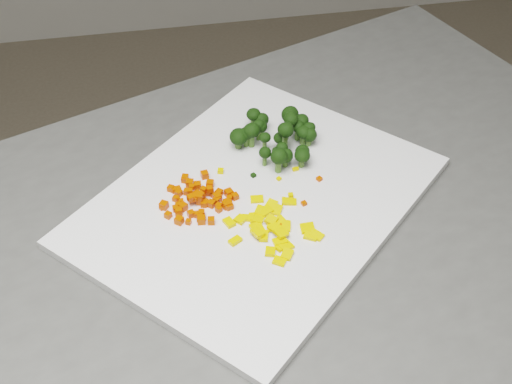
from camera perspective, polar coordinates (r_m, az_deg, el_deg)
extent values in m
cube|color=white|center=(0.96, 0.00, -0.70)|extent=(0.57, 0.57, 0.01)
cube|color=#D33502|center=(0.94, -3.00, -1.39)|extent=(0.01, 0.01, 0.01)
cube|color=#D33502|center=(0.96, -3.47, -0.22)|extent=(0.01, 0.01, 0.01)
cube|color=#D33502|center=(0.96, -6.21, -0.09)|extent=(0.01, 0.01, 0.01)
cube|color=#D33502|center=(0.94, -2.16, -1.20)|extent=(0.01, 0.01, 0.01)
cube|color=#D33502|center=(0.92, -6.17, -2.27)|extent=(0.01, 0.01, 0.01)
cube|color=#D33502|center=(0.95, -5.32, 0.05)|extent=(0.01, 0.01, 0.01)
cube|color=#D33502|center=(0.95, -3.70, 0.18)|extent=(0.01, 0.01, 0.01)
cube|color=#D33502|center=(0.94, -6.20, -1.54)|extent=(0.01, 0.01, 0.01)
cube|color=#D33502|center=(0.95, -7.49, -1.21)|extent=(0.01, 0.01, 0.01)
cube|color=#D33502|center=(0.95, -2.13, -0.49)|extent=(0.01, 0.01, 0.01)
cube|color=#D33502|center=(0.94, -2.09, -1.15)|extent=(0.01, 0.01, 0.01)
cube|color=#D33502|center=(0.97, -5.32, 0.70)|extent=(0.01, 0.01, 0.01)
cube|color=#D33502|center=(0.97, -3.69, 0.65)|extent=(0.01, 0.01, 0.01)
cube|color=#D33502|center=(0.94, -3.01, -1.14)|extent=(0.01, 0.01, 0.01)
cube|color=#D33502|center=(0.95, -1.69, -0.35)|extent=(0.01, 0.01, 0.01)
cube|color=#D33502|center=(0.98, -5.24, 0.69)|extent=(0.01, 0.01, 0.01)
cube|color=#D33502|center=(0.94, -6.27, -1.70)|extent=(0.01, 0.01, 0.01)
cube|color=#D33502|center=(0.94, -2.54, -1.02)|extent=(0.01, 0.01, 0.01)
cube|color=#D33502|center=(0.93, -4.38, -1.69)|extent=(0.01, 0.01, 0.01)
cube|color=#D33502|center=(0.95, -6.22, -1.07)|extent=(0.01, 0.01, 0.01)
cube|color=#D33502|center=(0.94, -5.23, -0.49)|extent=(0.01, 0.01, 0.01)
cube|color=#D33502|center=(0.95, -3.14, -0.65)|extent=(0.01, 0.01, 0.01)
cube|color=#D33502|center=(0.98, -5.71, 1.01)|extent=(0.01, 0.01, 0.01)
cube|color=#D33502|center=(0.97, -6.56, 0.16)|extent=(0.01, 0.01, 0.01)
cube|color=#D33502|center=(0.95, -6.00, -0.74)|extent=(0.01, 0.01, 0.01)
cube|color=#D33502|center=(0.96, -5.16, 0.40)|extent=(0.01, 0.01, 0.01)
cube|color=#D33502|center=(0.93, -4.46, -2.02)|extent=(0.01, 0.01, 0.01)
cube|color=#D33502|center=(0.97, -6.26, 0.20)|extent=(0.01, 0.01, 0.01)
cube|color=#D33502|center=(0.94, -2.32, -1.18)|extent=(0.01, 0.01, 0.01)
cube|color=#D33502|center=(0.94, -6.45, -1.32)|extent=(0.01, 0.01, 0.01)
cube|color=#D33502|center=(0.96, -6.47, -0.53)|extent=(0.01, 0.01, 0.01)
cube|color=#D33502|center=(0.94, -2.32, -0.82)|extent=(0.01, 0.01, 0.01)
cube|color=#D33502|center=(0.94, -2.24, -0.98)|extent=(0.01, 0.01, 0.01)
cube|color=#D33502|center=(0.95, -3.74, 0.21)|extent=(0.01, 0.01, 0.01)
cube|color=#D33502|center=(0.95, -4.21, 0.17)|extent=(0.01, 0.01, 0.01)
cube|color=#D33502|center=(0.97, -3.73, 0.38)|extent=(0.01, 0.01, 0.01)
cube|color=#D33502|center=(0.95, -4.53, -0.77)|extent=(0.01, 0.01, 0.01)
cube|color=#D33502|center=(0.96, -3.85, 0.01)|extent=(0.01, 0.01, 0.01)
cube|color=#D33502|center=(0.94, -4.94, -0.44)|extent=(0.01, 0.01, 0.01)
cube|color=#D33502|center=(0.94, -4.56, -0.41)|extent=(0.01, 0.01, 0.01)
cube|color=#D33502|center=(0.95, -3.13, -0.41)|extent=(0.01, 0.01, 0.01)
cube|color=#D33502|center=(0.97, -3.69, 0.53)|extent=(0.01, 0.01, 0.01)
cube|color=#D33502|center=(0.92, -5.43, -2.39)|extent=(0.01, 0.01, 0.01)
cube|color=#D33502|center=(0.94, -3.60, -0.95)|extent=(0.01, 0.01, 0.01)
cube|color=#D33502|center=(0.96, -2.19, -0.08)|extent=(0.01, 0.01, 0.01)
cube|color=#D33502|center=(0.96, -2.97, -0.05)|extent=(0.01, 0.01, 0.01)
cube|color=#D33502|center=(0.94, -4.87, -0.53)|extent=(0.01, 0.01, 0.01)
cube|color=#D33502|center=(0.95, -3.14, -0.48)|extent=(0.01, 0.01, 0.01)
cube|color=#D33502|center=(0.96, -6.33, -0.52)|extent=(0.01, 0.01, 0.01)
cube|color=#D33502|center=(0.94, -2.37, -1.01)|extent=(0.01, 0.01, 0.01)
cube|color=#D33502|center=(0.93, -5.23, -1.76)|extent=(0.01, 0.01, 0.01)
cube|color=#D33502|center=(0.95, -4.31, -0.41)|extent=(0.01, 0.01, 0.01)
cube|color=#D33502|center=(0.99, -4.13, 1.38)|extent=(0.01, 0.01, 0.01)
cube|color=#D33502|center=(0.95, -4.02, -0.85)|extent=(0.01, 0.01, 0.01)
cube|color=#D33502|center=(0.95, -5.09, -0.21)|extent=(0.01, 0.01, 0.01)
cube|color=#D33502|center=(0.96, -4.74, -0.11)|extent=(0.01, 0.01, 0.01)
cube|color=#D33502|center=(0.96, -5.56, 0.01)|extent=(0.01, 0.01, 0.01)
cube|color=#D33502|center=(0.92, -4.39, -2.16)|extent=(0.01, 0.01, 0.01)
cube|color=#D33502|center=(0.92, -4.38, -2.24)|extent=(0.01, 0.01, 0.01)
cube|color=#D33502|center=(0.93, -4.74, -1.79)|extent=(0.01, 0.01, 0.01)
cube|color=#D33502|center=(0.97, -4.69, 0.52)|extent=(0.01, 0.01, 0.01)
cube|color=#D33502|center=(0.98, -5.27, 0.77)|extent=(0.01, 0.01, 0.01)
cube|color=#D33502|center=(0.94, -5.85, -1.18)|extent=(0.01, 0.01, 0.01)
cube|color=#D33502|center=(0.92, -3.60, -2.31)|extent=(0.01, 0.01, 0.01)
cube|color=#D33502|center=(0.94, -4.19, -0.95)|extent=(0.01, 0.01, 0.01)
cube|color=#D33502|center=(0.95, -4.48, -0.28)|extent=(0.01, 0.01, 0.01)
cube|color=#D33502|center=(0.97, -6.84, 0.29)|extent=(0.01, 0.01, 0.01)
cube|color=#D33502|center=(0.94, -4.88, -0.43)|extent=(0.01, 0.01, 0.01)
cube|color=#D33502|center=(0.98, -5.70, 1.12)|extent=(0.01, 0.01, 0.01)
cube|color=#D33502|center=(0.93, -7.04, -1.85)|extent=(0.01, 0.01, 0.01)
cube|color=#D33502|center=(0.95, -7.38, -1.07)|extent=(0.01, 0.01, 0.01)
cube|color=yellow|center=(0.95, 0.08, -0.58)|extent=(0.02, 0.01, 0.00)
cube|color=yellow|center=(0.90, -1.68, -3.91)|extent=(0.02, 0.02, 0.01)
cube|color=yellow|center=(0.90, 4.40, -3.55)|extent=(0.02, 0.02, 0.01)
cube|color=yellow|center=(0.88, 2.51, -5.02)|extent=(0.02, 0.02, 0.01)
cube|color=yellow|center=(0.89, 2.40, -4.35)|extent=(0.02, 0.02, 0.01)
cube|color=yellow|center=(0.92, 1.87, -2.42)|extent=(0.02, 0.02, 0.01)
cube|color=yellow|center=(0.95, 2.67, -0.76)|extent=(0.02, 0.02, 0.01)
cube|color=yellow|center=(0.93, 0.77, -1.55)|extent=(0.02, 0.02, 0.01)
cube|color=yellow|center=(0.93, 0.32, -1.50)|extent=(0.02, 0.02, 0.01)
cube|color=yellow|center=(0.90, 2.04, -3.28)|extent=(0.02, 0.02, 0.01)
cube|color=yellow|center=(0.89, 2.02, -4.43)|extent=(0.02, 0.02, 0.01)
cube|color=yellow|center=(0.91, 4.87, -3.47)|extent=(0.02, 0.02, 0.01)
cube|color=yellow|center=(0.94, 1.23, -1.03)|extent=(0.02, 0.02, 0.01)
cube|color=yellow|center=(0.91, 0.30, -3.30)|extent=(0.02, 0.02, 0.01)
cube|color=yellow|center=(0.90, 0.64, -3.53)|extent=(0.02, 0.02, 0.01)
cube|color=yellow|center=(0.91, 4.13, -2.90)|extent=(0.02, 0.02, 0.01)
cube|color=yellow|center=(0.94, 1.57, -1.42)|extent=(0.02, 0.02, 0.01)
cube|color=yellow|center=(0.91, 1.46, -2.78)|extent=(0.02, 0.02, 0.01)
cube|color=yellow|center=(0.92, 0.19, -2.19)|extent=(0.02, 0.02, 0.01)
cube|color=yellow|center=(0.93, -0.01, -2.05)|extent=(0.02, 0.02, 0.00)
cube|color=yellow|center=(0.90, 1.93, -3.98)|extent=(0.02, 0.02, 0.01)
cube|color=yellow|center=(0.91, 1.56, -2.89)|extent=(0.02, 0.02, 0.01)
cube|color=yellow|center=(0.90, 0.13, -3.28)|extent=(0.02, 0.02, 0.01)
cube|color=yellow|center=(0.92, 1.22, -2.25)|extent=(0.02, 0.02, 0.01)
cube|color=yellow|center=(0.88, 1.15, -4.78)|extent=(0.02, 0.02, 0.01)
cube|color=yellow|center=(0.92, 2.42, -2.74)|extent=(0.02, 0.02, 0.01)
cube|color=yellow|center=(0.87, 1.90, -5.55)|extent=(0.02, 0.02, 0.00)
cube|color=yellow|center=(0.93, -0.69, -2.08)|extent=(0.02, 0.02, 0.01)
cube|color=yellow|center=(0.92, -2.17, -2.45)|extent=(0.02, 0.02, 0.01)
cube|color=yellow|center=(0.91, 0.10, -2.94)|extent=(0.02, 0.02, 0.01)
cube|color=yellow|center=(0.92, -1.25, -2.20)|extent=(0.02, 0.02, 0.01)
cube|color=yellow|center=(0.96, 2.79, -0.25)|extent=(0.01, 0.01, 0.00)
cube|color=#D33502|center=(0.95, -3.93, -0.67)|extent=(0.00, 0.00, 0.00)
cube|color=yellow|center=(1.00, 3.09, 1.82)|extent=(0.01, 0.01, 0.00)
cube|color=#D33502|center=(0.91, 2.06, -2.76)|extent=(0.01, 0.01, 0.00)
cube|color=yellow|center=(0.99, -2.85, 1.70)|extent=(0.01, 0.01, 0.01)
cube|color=yellow|center=(1.00, 3.29, 1.88)|extent=(0.01, 0.01, 0.00)
cube|color=#D33502|center=(0.95, 3.86, -0.91)|extent=(0.01, 0.01, 0.00)
cube|color=black|center=(0.99, -0.21, 1.35)|extent=(0.01, 0.01, 0.00)
cube|color=yellow|center=(0.98, 1.84, 1.08)|extent=(0.01, 0.01, 0.00)
cube|color=#D33502|center=(0.98, 5.08, 1.06)|extent=(0.01, 0.01, 0.00)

